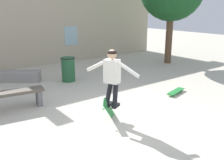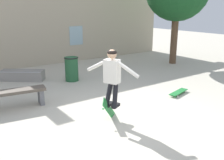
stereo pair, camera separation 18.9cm
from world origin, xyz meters
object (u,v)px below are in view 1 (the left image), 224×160
object	(u,v)px
skateboard_flipping	(109,110)
skateboard_resting	(176,91)
trash_bin	(68,69)
skater	(112,74)
skate_ledge	(18,76)
park_bench	(7,97)

from	to	relation	value
skateboard_flipping	skateboard_resting	distance (m)	2.77
trash_bin	skater	distance (m)	3.66
skate_ledge	trash_bin	distance (m)	1.84
park_bench	skateboard_resting	bearing A→B (deg)	-13.01
park_bench	trash_bin	size ratio (longest dim) A/B	2.16
park_bench	skate_ledge	world-z (taller)	park_bench
skater	skateboard_flipping	world-z (taller)	skater
trash_bin	park_bench	bearing A→B (deg)	-149.41
skateboard_resting	trash_bin	bearing A→B (deg)	108.17
skater	skateboard_flipping	bearing A→B (deg)	100.75
skater	skateboard_resting	size ratio (longest dim) A/B	1.55
trash_bin	skateboard_flipping	size ratio (longest dim) A/B	1.15
park_bench	skate_ledge	bearing A→B (deg)	75.76
trash_bin	skateboard_resting	bearing A→B (deg)	-57.67
skate_ledge	skateboard_resting	size ratio (longest dim) A/B	1.74
park_bench	skateboard_resting	world-z (taller)	park_bench
skate_ledge	skateboard_resting	bearing A→B (deg)	-13.84
skate_ledge	skateboard_flipping	bearing A→B (deg)	-43.78
skate_ledge	skateboard_flipping	size ratio (longest dim) A/B	2.00
skate_ledge	skateboard_flipping	distance (m)	4.61
skate_ledge	skateboard_resting	distance (m)	5.53
skate_ledge	skateboard_flipping	world-z (taller)	skateboard_flipping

